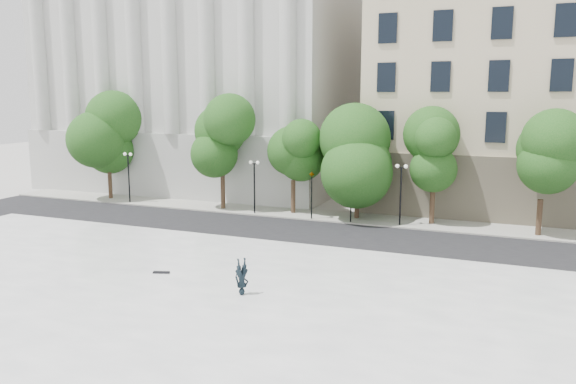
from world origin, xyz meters
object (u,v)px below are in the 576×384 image
object	(u,v)px
traffic_light_east	(351,174)
person_lying	(242,290)
skateboard	(161,272)
traffic_light_west	(312,172)

from	to	relation	value
traffic_light_east	person_lying	xyz separation A→B (m)	(-0.12, -17.65, -3.00)
skateboard	person_lying	bearing A→B (deg)	-31.69
traffic_light_west	person_lying	size ratio (longest dim) A/B	2.49
traffic_light_west	skateboard	distance (m)	16.85
traffic_light_west	person_lying	xyz separation A→B (m)	(2.95, -17.65, -2.99)
traffic_light_west	person_lying	world-z (taller)	traffic_light_west
traffic_light_east	skateboard	size ratio (longest dim) A/B	4.99
traffic_light_west	traffic_light_east	world-z (taller)	traffic_light_east
traffic_light_west	traffic_light_east	size ratio (longest dim) A/B	1.00
traffic_light_east	person_lying	size ratio (longest dim) A/B	2.50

